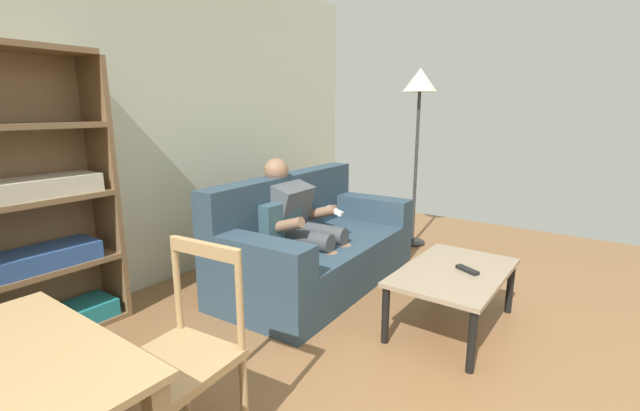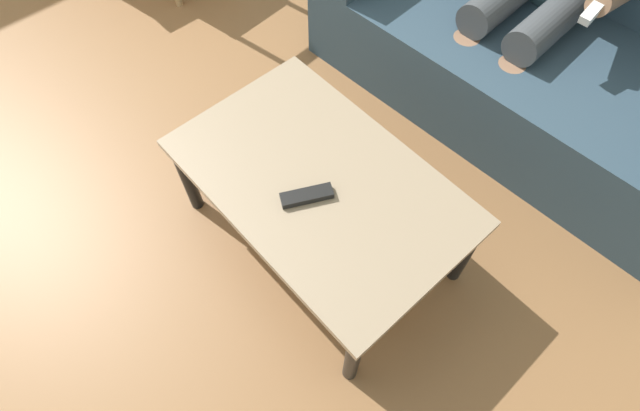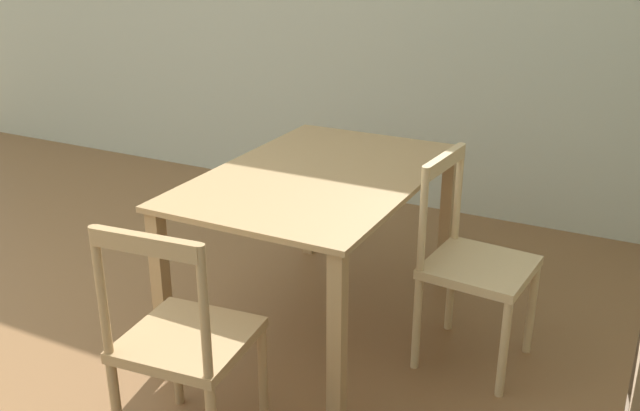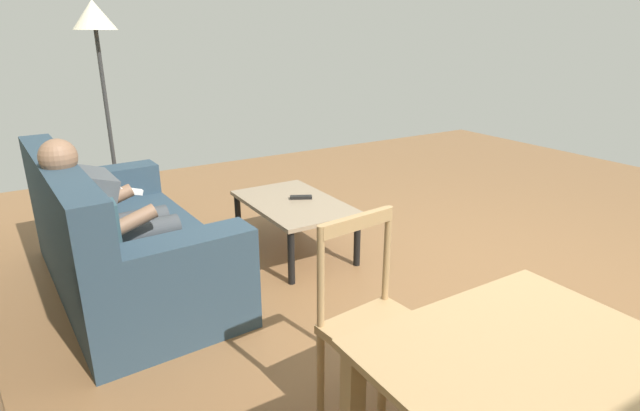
{
  "view_description": "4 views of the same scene",
  "coord_description": "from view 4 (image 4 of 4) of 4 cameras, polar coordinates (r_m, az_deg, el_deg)",
  "views": [
    {
      "loc": [
        -1.47,
        -0.12,
        1.5
      ],
      "look_at": [
        1.37,
        1.95,
        0.69
      ],
      "focal_mm": 23.93,
      "sensor_mm": 36.0,
      "label": 1
    },
    {
      "loc": [
        1.96,
        0.14,
        1.77
      ],
      "look_at": [
        1.28,
        0.75,
        0.25
      ],
      "focal_mm": 27.76,
      "sensor_mm": 36.0,
      "label": 2
    },
    {
      "loc": [
        1.15,
        2.69,
        1.79
      ],
      "look_at": [
        -1.54,
        1.31,
        0.6
      ],
      "focal_mm": 39.54,
      "sensor_mm": 36.0,
      "label": 3
    },
    {
      "loc": [
        -1.94,
        2.49,
        1.66
      ],
      "look_at": [
        -0.08,
        1.35,
        0.9
      ],
      "focal_mm": 28.22,
      "sensor_mm": 36.0,
      "label": 4
    }
  ],
  "objects": [
    {
      "name": "person_lounging",
      "position": [
        3.38,
        -22.44,
        -1.31
      ],
      "size": [
        0.61,
        0.92,
        1.08
      ],
      "color": "#4C5156",
      "rests_on": "ground_plane"
    },
    {
      "name": "ground_plane",
      "position": [
        3.57,
        18.37,
        -9.56
      ],
      "size": [
        8.55,
        8.55,
        0.0
      ],
      "primitive_type": "plane",
      "color": "brown"
    },
    {
      "name": "couch",
      "position": [
        3.59,
        -21.91,
        -4.03
      ],
      "size": [
        1.99,
        1.03,
        0.93
      ],
      "color": "#2D4251",
      "rests_on": "ground_plane"
    },
    {
      "name": "coffee_table",
      "position": [
        3.88,
        -3.0,
        -0.23
      ],
      "size": [
        1.0,
        0.63,
        0.42
      ],
      "color": "gray",
      "rests_on": "ground_plane"
    },
    {
      "name": "dining_chair_facing_couch",
      "position": [
        2.21,
        6.69,
        -13.83
      ],
      "size": [
        0.46,
        0.46,
        0.93
      ],
      "color": "tan",
      "rests_on": "ground_plane"
    },
    {
      "name": "floor_lamp",
      "position": [
        4.86,
        -24.0,
        17.09
      ],
      "size": [
        0.36,
        0.36,
        1.9
      ],
      "color": "black",
      "rests_on": "ground_plane"
    },
    {
      "name": "tv_remote",
      "position": [
        3.91,
        -2.18,
        0.94
      ],
      "size": [
        0.12,
        0.17,
        0.02
      ],
      "primitive_type": "cube",
      "rotation": [
        0.0,
        0.0,
        2.67
      ],
      "color": "black",
      "rests_on": "coffee_table"
    }
  ]
}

